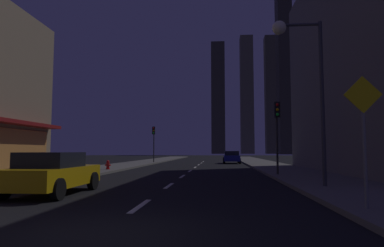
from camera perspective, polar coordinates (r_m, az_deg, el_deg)
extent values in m
cube|color=black|center=(37.94, 1.41, -7.02)|extent=(78.00, 136.00, 0.10)
cube|color=#605E59|center=(38.18, 12.03, -6.71)|extent=(4.00, 76.00, 0.15)
cube|color=#605E59|center=(38.96, -8.99, -6.71)|extent=(4.00, 76.00, 0.15)
cube|color=silver|center=(9.42, -8.86, -13.80)|extent=(0.16, 2.20, 0.01)
cube|color=silver|center=(14.48, -3.97, -10.61)|extent=(0.16, 2.20, 0.01)
cube|color=silver|center=(19.62, -1.67, -9.06)|extent=(0.16, 2.20, 0.01)
cube|color=silver|center=(24.78, -0.33, -8.14)|extent=(0.16, 2.20, 0.01)
cube|color=silver|center=(29.96, 0.54, -7.54)|extent=(0.16, 2.20, 0.01)
cube|color=silver|center=(35.14, 1.15, -7.11)|extent=(0.16, 2.20, 0.01)
cube|color=silver|center=(40.33, 1.61, -6.80)|extent=(0.16, 2.20, 0.01)
cube|color=silver|center=(45.52, 1.96, -6.55)|extent=(0.16, 2.20, 0.01)
cube|color=#3C392D|center=(157.32, 4.50, 4.45)|extent=(6.36, 5.52, 52.74)
cube|color=#5D5846|center=(159.82, 9.38, 4.91)|extent=(5.98, 6.88, 55.83)
cube|color=#322F25|center=(140.14, 15.57, 9.81)|extent=(5.60, 7.26, 72.22)
cube|color=#474335|center=(162.38, 13.47, 4.87)|extent=(5.79, 6.07, 56.08)
cube|color=gold|center=(12.62, -22.73, -8.37)|extent=(1.80, 4.20, 0.65)
cube|color=black|center=(12.41, -23.07, -5.84)|extent=(1.64, 2.00, 0.55)
cylinder|color=black|center=(14.28, -23.33, -8.98)|extent=(0.22, 0.68, 0.68)
cylinder|color=black|center=(13.55, -16.65, -9.42)|extent=(0.22, 0.68, 0.68)
cylinder|color=black|center=(11.88, -29.75, -9.71)|extent=(0.22, 0.68, 0.68)
cylinder|color=black|center=(11.00, -22.04, -10.43)|extent=(0.22, 0.68, 0.68)
sphere|color=white|center=(14.69, -20.94, -7.65)|extent=(0.18, 0.18, 0.18)
sphere|color=white|center=(14.25, -16.91, -7.86)|extent=(0.18, 0.18, 0.18)
cube|color=navy|center=(39.36, 6.80, -5.93)|extent=(1.80, 4.20, 0.65)
cube|color=black|center=(39.15, 6.80, -5.12)|extent=(1.64, 2.00, 0.55)
cylinder|color=black|center=(40.74, 5.49, -6.28)|extent=(0.22, 0.68, 0.68)
cylinder|color=black|center=(40.81, 7.97, -6.26)|extent=(0.22, 0.68, 0.68)
cylinder|color=black|center=(37.94, 5.55, -6.41)|extent=(0.22, 0.68, 0.68)
cylinder|color=black|center=(38.01, 8.22, -6.38)|extent=(0.22, 0.68, 0.68)
sphere|color=white|center=(41.39, 5.93, -5.81)|extent=(0.18, 0.18, 0.18)
sphere|color=white|center=(41.43, 7.46, -5.79)|extent=(0.18, 0.18, 0.18)
cylinder|color=red|center=(24.98, -14.26, -7.01)|extent=(0.22, 0.22, 0.55)
sphere|color=red|center=(24.97, -14.24, -6.38)|extent=(0.21, 0.21, 0.21)
cylinder|color=red|center=(24.99, -14.27, -7.57)|extent=(0.30, 0.30, 0.06)
cylinder|color=red|center=(25.03, -14.60, -6.93)|extent=(0.10, 0.10, 0.10)
cylinder|color=red|center=(24.93, -13.90, -6.96)|extent=(0.10, 0.10, 0.10)
cylinder|color=#2D2D2D|center=(19.82, 14.39, -2.38)|extent=(0.12, 0.12, 4.20)
cube|color=black|center=(19.75, 14.40, 2.29)|extent=(0.32, 0.24, 0.90)
sphere|color=red|center=(19.66, 14.45, 3.15)|extent=(0.18, 0.18, 0.18)
sphere|color=#F2B20C|center=(19.62, 14.46, 2.34)|extent=(0.18, 0.18, 0.18)
sphere|color=#19D833|center=(19.59, 14.48, 1.52)|extent=(0.18, 0.18, 0.18)
cylinder|color=#2D2D2D|center=(39.35, -6.57, -3.55)|extent=(0.12, 0.12, 4.20)
cube|color=black|center=(39.22, -6.61, -1.21)|extent=(0.32, 0.24, 0.90)
sphere|color=red|center=(39.11, -6.64, -0.79)|extent=(0.18, 0.18, 0.18)
sphere|color=#F2B20C|center=(39.09, -6.64, -1.20)|extent=(0.18, 0.18, 0.18)
sphere|color=#19D833|center=(39.07, -6.65, -1.61)|extent=(0.18, 0.18, 0.18)
cylinder|color=#38383D|center=(13.99, 21.48, 3.43)|extent=(0.16, 0.16, 6.50)
cylinder|color=#38383D|center=(14.55, 17.96, 15.84)|extent=(1.60, 0.12, 0.12)
sphere|color=#FCF7CC|center=(14.36, 14.74, 15.62)|extent=(0.56, 0.56, 0.56)
cylinder|color=slate|center=(8.91, 27.56, -5.17)|extent=(0.08, 0.08, 2.40)
cube|color=yellow|center=(8.98, 27.27, 4.44)|extent=(0.91, 0.03, 0.91)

